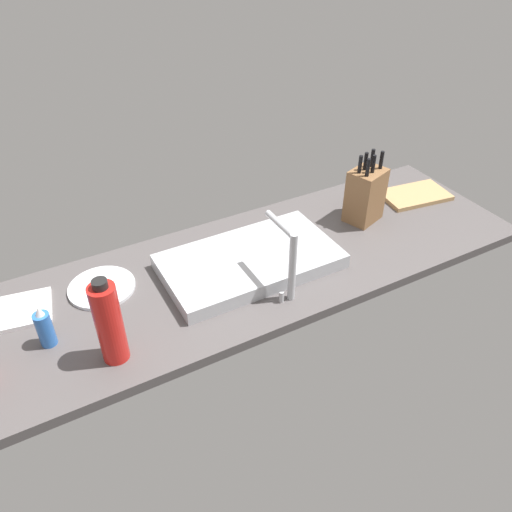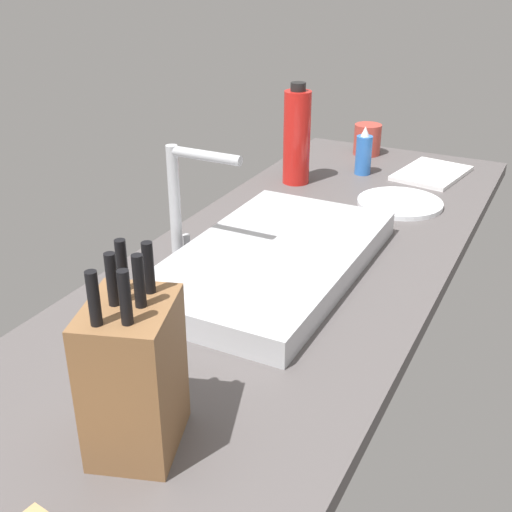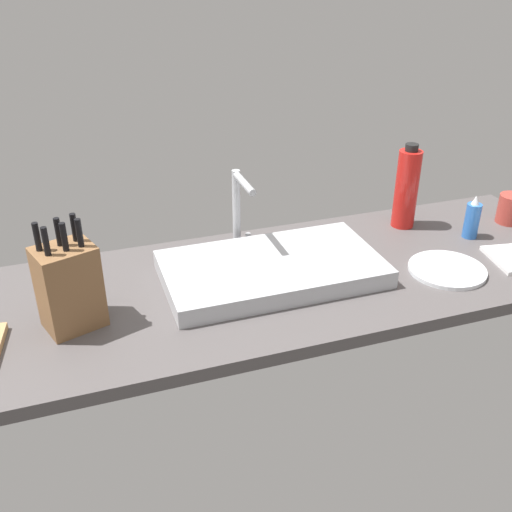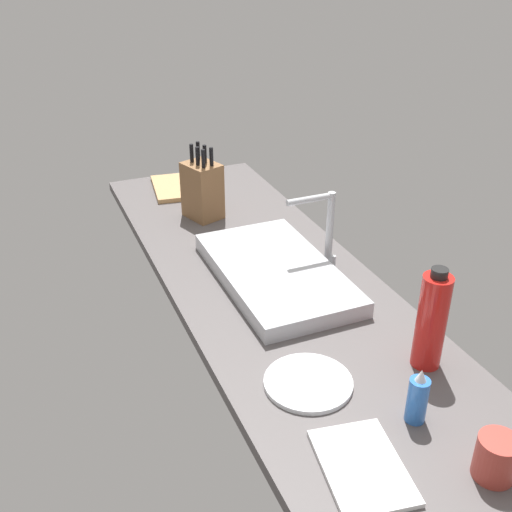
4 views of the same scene
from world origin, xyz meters
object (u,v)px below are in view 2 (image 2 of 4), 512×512
at_px(soap_bottle, 364,153).
at_px(dish_towel, 432,173).
at_px(faucet, 184,193).
at_px(dinner_plate, 400,203).
at_px(sink_basin, 272,260).
at_px(coffee_mug, 367,139).
at_px(knife_block, 134,375).
at_px(water_bottle, 297,137).

relative_size(soap_bottle, dish_towel, 0.60).
distance_m(faucet, dinner_plate, 0.62).
distance_m(sink_basin, soap_bottle, 0.67).
height_order(dinner_plate, coffee_mug, coffee_mug).
distance_m(faucet, knife_block, 0.55).
distance_m(dish_towel, coffee_mug, 0.26).
bearing_deg(soap_bottle, sink_basin, -176.98).
relative_size(water_bottle, dinner_plate, 1.27).
bearing_deg(knife_block, coffee_mug, -12.76).
bearing_deg(dish_towel, soap_bottle, 113.02).
xyz_separation_m(sink_basin, faucet, (-0.04, 0.18, 0.12)).
relative_size(faucet, water_bottle, 0.90).
bearing_deg(knife_block, water_bottle, -5.98).
height_order(soap_bottle, coffee_mug, soap_bottle).
height_order(water_bottle, dish_towel, water_bottle).
relative_size(faucet, dinner_plate, 1.14).
distance_m(water_bottle, dinner_plate, 0.33).
height_order(dinner_plate, dish_towel, same).
height_order(sink_basin, water_bottle, water_bottle).
bearing_deg(knife_block, sink_basin, -12.28).
bearing_deg(soap_bottle, knife_block, -175.46).
bearing_deg(faucet, sink_basin, -78.79).
distance_m(faucet, soap_bottle, 0.73).
relative_size(faucet, coffee_mug, 2.59).
bearing_deg(water_bottle, coffee_mug, -14.80).
xyz_separation_m(faucet, knife_block, (-0.49, -0.24, -0.04)).
relative_size(faucet, dish_towel, 1.06).
xyz_separation_m(faucet, soap_bottle, (0.71, -0.15, -0.09)).
xyz_separation_m(soap_bottle, water_bottle, (-0.15, 0.14, 0.07)).
height_order(sink_basin, faucet, faucet).
height_order(knife_block, dinner_plate, knife_block).
bearing_deg(dinner_plate, faucet, 148.75).
distance_m(sink_basin, dish_towel, 0.76).
distance_m(knife_block, dish_towel, 1.28).
bearing_deg(coffee_mug, water_bottle, 165.20).
distance_m(sink_basin, coffee_mug, 0.86).
height_order(sink_basin, dish_towel, sink_basin).
bearing_deg(water_bottle, sink_basin, -161.08).
bearing_deg(coffee_mug, knife_block, -174.01).
bearing_deg(knife_block, faucet, 7.28).
xyz_separation_m(dinner_plate, dish_towel, (0.27, -0.02, 0.00)).
bearing_deg(sink_basin, faucet, 101.21).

